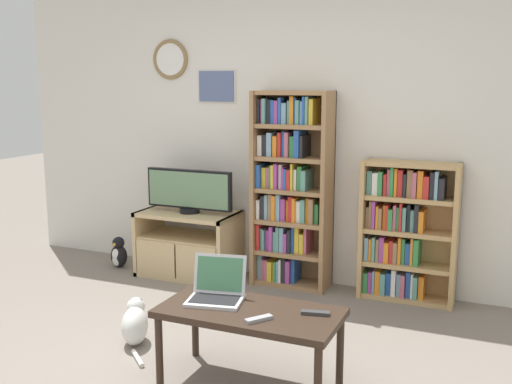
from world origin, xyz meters
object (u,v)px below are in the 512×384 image
(coffee_table, at_px, (250,318))
(penguin_figurine, at_px, (119,254))
(bookshelf_tall, at_px, (289,190))
(remote_far_from_laptop, at_px, (259,319))
(tv_stand, at_px, (188,243))
(television, at_px, (189,191))
(laptop, at_px, (217,289))
(bookshelf_short, at_px, (404,231))
(remote_near_laptop, at_px, (315,313))
(cat, at_px, (135,323))

(coffee_table, relative_size, penguin_figurine, 3.49)
(bookshelf_tall, xyz_separation_m, remote_far_from_laptop, (0.53, -1.91, -0.36))
(tv_stand, distance_m, television, 0.49)
(remote_far_from_laptop, distance_m, penguin_figurine, 2.79)
(television, relative_size, laptop, 2.24)
(tv_stand, height_order, penguin_figurine, tv_stand)
(coffee_table, relative_size, laptop, 2.82)
(bookshelf_tall, bearing_deg, laptop, -84.36)
(television, xyz_separation_m, remote_far_from_laptop, (1.42, -1.75, -0.32))
(bookshelf_tall, distance_m, penguin_figurine, 1.81)
(bookshelf_short, height_order, remote_near_laptop, bookshelf_short)
(cat, bearing_deg, remote_far_from_laptop, -44.64)
(remote_near_laptop, bearing_deg, coffee_table, 88.94)
(television, xyz_separation_m, coffee_table, (1.31, -1.62, -0.38))
(television, relative_size, cat, 1.79)
(remote_far_from_laptop, xyz_separation_m, penguin_figurine, (-2.18, 1.70, -0.34))
(tv_stand, xyz_separation_m, remote_far_from_laptop, (1.45, -1.76, 0.18))
(laptop, xyz_separation_m, remote_far_from_laptop, (0.36, -0.20, -0.05))
(laptop, height_order, remote_near_laptop, laptop)
(remote_far_from_laptop, height_order, cat, remote_far_from_laptop)
(coffee_table, bearing_deg, laptop, 164.66)
(laptop, bearing_deg, coffee_table, -27.12)
(bookshelf_short, xyz_separation_m, remote_near_laptop, (-0.19, -1.72, -0.09))
(television, bearing_deg, bookshelf_short, 5.34)
(bookshelf_short, height_order, laptop, bookshelf_short)
(tv_stand, height_order, cat, tv_stand)
(bookshelf_short, bearing_deg, coffee_table, -107.33)
(bookshelf_tall, relative_size, cat, 3.62)
(television, distance_m, bookshelf_short, 1.89)
(bookshelf_tall, distance_m, coffee_table, 1.87)
(bookshelf_short, relative_size, coffee_table, 1.08)
(television, xyz_separation_m, remote_near_laptop, (1.68, -1.55, -0.32))
(bookshelf_short, bearing_deg, bookshelf_tall, -178.64)
(bookshelf_tall, relative_size, bookshelf_short, 1.48)
(tv_stand, relative_size, laptop, 2.40)
(coffee_table, bearing_deg, penguin_figurine, 142.80)
(television, height_order, cat, television)
(remote_near_laptop, height_order, cat, remote_near_laptop)
(remote_near_laptop, relative_size, cat, 0.36)
(tv_stand, distance_m, remote_far_from_laptop, 2.29)
(coffee_table, bearing_deg, tv_stand, 129.34)
(television, bearing_deg, remote_far_from_laptop, -50.95)
(bookshelf_tall, xyz_separation_m, remote_near_laptop, (0.78, -1.70, -0.36))
(tv_stand, height_order, bookshelf_short, bookshelf_short)
(cat, bearing_deg, coffee_table, -39.36)
(penguin_figurine, bearing_deg, cat, -50.35)
(bookshelf_tall, bearing_deg, remote_near_laptop, -65.28)
(coffee_table, distance_m, cat, 1.01)
(penguin_figurine, bearing_deg, coffee_table, -37.20)
(cat, bearing_deg, laptop, -38.58)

